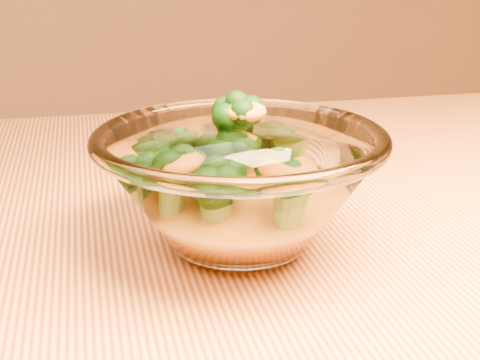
% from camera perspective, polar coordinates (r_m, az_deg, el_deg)
% --- Properties ---
extents(glass_bowl, '(0.20, 0.20, 0.09)m').
position_cam_1_polar(glass_bowl, '(0.45, 0.00, -0.51)').
color(glass_bowl, white).
rests_on(glass_bowl, table).
extents(cheese_sauce, '(0.12, 0.12, 0.03)m').
position_cam_1_polar(cheese_sauce, '(0.46, 0.00, -2.69)').
color(cheese_sauce, orange).
rests_on(cheese_sauce, glass_bowl).
extents(broccoli_heap, '(0.13, 0.12, 0.08)m').
position_cam_1_polar(broccoli_heap, '(0.46, -1.26, 1.26)').
color(broccoli_heap, black).
rests_on(broccoli_heap, cheese_sauce).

